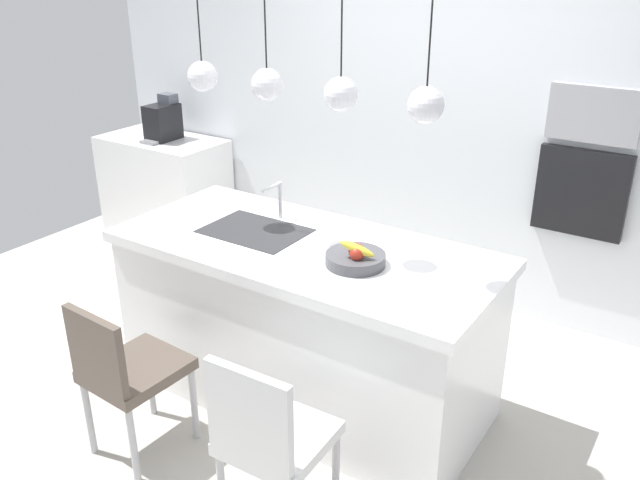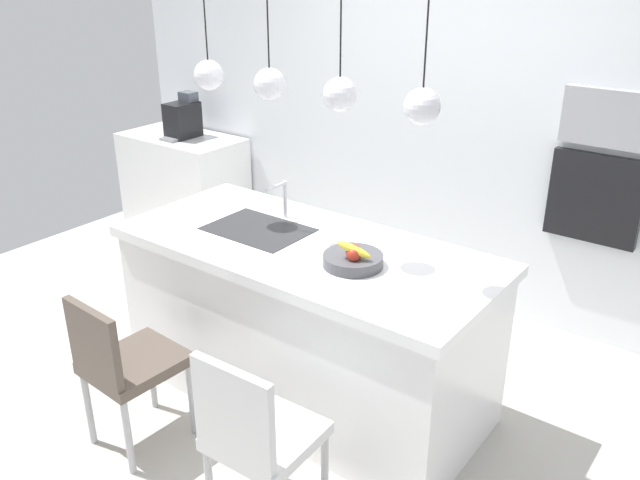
{
  "view_description": "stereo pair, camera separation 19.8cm",
  "coord_description": "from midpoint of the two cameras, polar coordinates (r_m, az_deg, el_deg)",
  "views": [
    {
      "loc": [
        1.83,
        -2.63,
        2.39
      ],
      "look_at": [
        0.1,
        0.0,
        1.01
      ],
      "focal_mm": 37.1,
      "sensor_mm": 36.0,
      "label": 1
    },
    {
      "loc": [
        2.0,
        -2.52,
        2.39
      ],
      "look_at": [
        0.1,
        0.0,
        1.01
      ],
      "focal_mm": 37.1,
      "sensor_mm": 36.0,
      "label": 2
    }
  ],
  "objects": [
    {
      "name": "floor",
      "position": [
        4.0,
        -2.69,
        -13.05
      ],
      "size": [
        6.6,
        6.6,
        0.0
      ],
      "primitive_type": "plane",
      "color": "#BCB7AD",
      "rests_on": "ground"
    },
    {
      "name": "pendant_light_center_right",
      "position": [
        3.14,
        -0.04,
        12.53
      ],
      "size": [
        0.16,
        0.16,
        0.76
      ],
      "color": "silver"
    },
    {
      "name": "chair_middle",
      "position": [
        2.92,
        -6.43,
        -16.5
      ],
      "size": [
        0.44,
        0.45,
        0.91
      ],
      "color": "silver",
      "rests_on": "ground"
    },
    {
      "name": "oven",
      "position": [
        4.47,
        20.44,
        3.86
      ],
      "size": [
        0.56,
        0.08,
        0.56
      ],
      "primitive_type": "cube",
      "color": "black",
      "rests_on": "back_wall"
    },
    {
      "name": "pendant_light_right",
      "position": [
        2.93,
        7.18,
        11.53
      ],
      "size": [
        0.16,
        0.16,
        0.76
      ],
      "color": "silver"
    },
    {
      "name": "pendant_light_center_left",
      "position": [
        3.4,
        -6.31,
        13.23
      ],
      "size": [
        0.16,
        0.16,
        0.76
      ],
      "color": "silver"
    },
    {
      "name": "pendant_light_left",
      "position": [
        3.68,
        -11.68,
        13.71
      ],
      "size": [
        0.16,
        0.16,
        0.76
      ],
      "color": "silver"
    },
    {
      "name": "fruit_bowl",
      "position": [
        3.26,
        1.36,
        -1.56
      ],
      "size": [
        0.3,
        0.3,
        0.16
      ],
      "color": "#4C4C51",
      "rests_on": "kitchen_island"
    },
    {
      "name": "back_wall",
      "position": [
        4.76,
        8.89,
        10.15
      ],
      "size": [
        6.0,
        0.1,
        2.6
      ],
      "primitive_type": "cube",
      "color": "white",
      "rests_on": "ground"
    },
    {
      "name": "side_counter",
      "position": [
        6.1,
        -14.1,
        4.39
      ],
      "size": [
        1.1,
        0.6,
        0.9
      ],
      "primitive_type": "cube",
      "color": "white",
      "rests_on": "ground"
    },
    {
      "name": "chair_near",
      "position": [
        3.47,
        -18.02,
        -10.61
      ],
      "size": [
        0.43,
        0.48,
        0.88
      ],
      "color": "brown",
      "rests_on": "ground"
    },
    {
      "name": "sink_basin",
      "position": [
        3.71,
        -7.16,
        0.7
      ],
      "size": [
        0.56,
        0.4,
        0.02
      ],
      "primitive_type": "cube",
      "color": "#2D2D30",
      "rests_on": "kitchen_island"
    },
    {
      "name": "faucet",
      "position": [
        3.81,
        -5.21,
        3.79
      ],
      "size": [
        0.02,
        0.17,
        0.22
      ],
      "color": "silver",
      "rests_on": "kitchen_island"
    },
    {
      "name": "kitchen_island",
      "position": [
        3.73,
        -2.83,
        -7.1
      ],
      "size": [
        2.1,
        0.94,
        0.96
      ],
      "color": "white",
      "rests_on": "ground"
    },
    {
      "name": "coffee_machine",
      "position": [
        5.91,
        -14.36,
        9.91
      ],
      "size": [
        0.2,
        0.35,
        0.38
      ],
      "color": "black",
      "rests_on": "side_counter"
    },
    {
      "name": "microwave",
      "position": [
        4.34,
        21.38,
        10.07
      ],
      "size": [
        0.54,
        0.08,
        0.34
      ],
      "primitive_type": "cube",
      "color": "#9E9EA3",
      "rests_on": "back_wall"
    }
  ]
}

